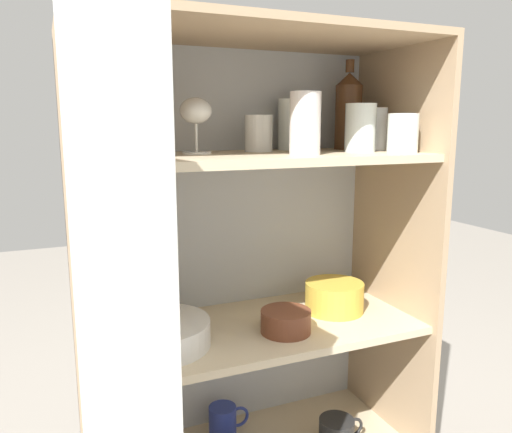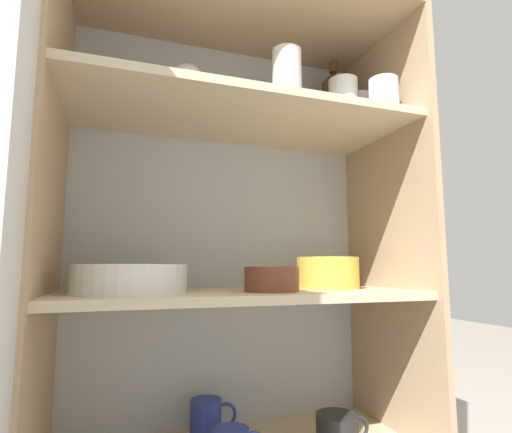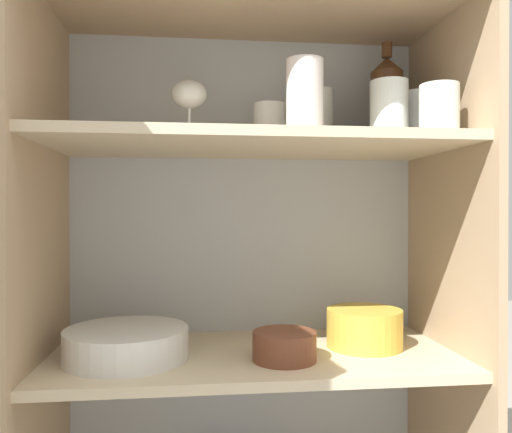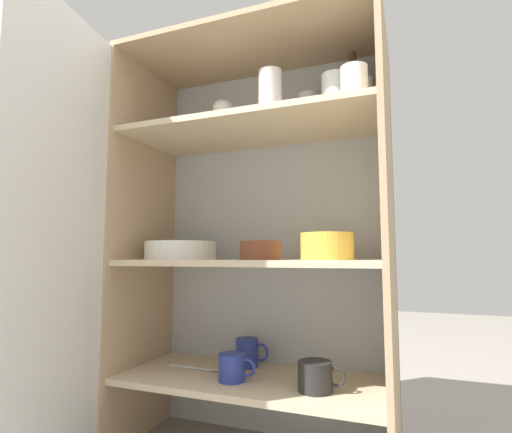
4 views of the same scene
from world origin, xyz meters
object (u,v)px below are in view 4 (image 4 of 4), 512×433
(serving_bowl_small, at_px, (261,249))
(coffee_mug_primary, at_px, (316,376))
(mixing_bowl_large, at_px, (327,245))
(wine_bottle, at_px, (354,93))
(plate_stack_white, at_px, (181,251))

(serving_bowl_small, xyz_separation_m, coffee_mug_primary, (0.17, 0.00, -0.37))
(mixing_bowl_large, height_order, serving_bowl_small, mixing_bowl_large)
(serving_bowl_small, relative_size, coffee_mug_primary, 0.94)
(wine_bottle, height_order, mixing_bowl_large, wine_bottle)
(serving_bowl_small, height_order, coffee_mug_primary, serving_bowl_small)
(wine_bottle, xyz_separation_m, plate_stack_white, (-0.59, -0.12, -0.53))
(mixing_bowl_large, bearing_deg, plate_stack_white, -176.29)
(plate_stack_white, bearing_deg, coffee_mug_primary, -4.95)
(plate_stack_white, bearing_deg, wine_bottle, 11.25)
(plate_stack_white, xyz_separation_m, mixing_bowl_large, (0.51, 0.03, 0.01))
(wine_bottle, xyz_separation_m, coffee_mug_primary, (-0.11, -0.16, -0.90))
(mixing_bowl_large, bearing_deg, coffee_mug_primary, -108.23)
(wine_bottle, relative_size, mixing_bowl_large, 1.52)
(plate_stack_white, height_order, mixing_bowl_large, mixing_bowl_large)
(coffee_mug_primary, bearing_deg, serving_bowl_small, -178.81)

